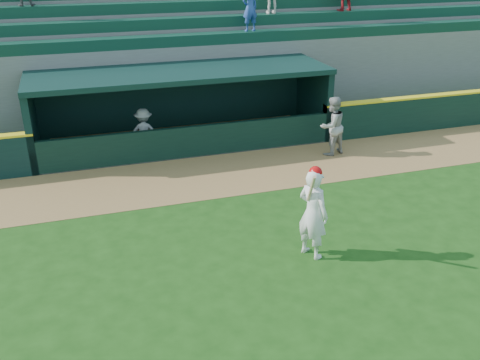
{
  "coord_description": "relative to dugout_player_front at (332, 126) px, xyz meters",
  "views": [
    {
      "loc": [
        -3.28,
        -8.7,
        6.15
      ],
      "look_at": [
        0.0,
        1.6,
        1.3
      ],
      "focal_mm": 40.0,
      "sensor_mm": 36.0,
      "label": 1
    }
  ],
  "objects": [
    {
      "name": "stands",
      "position": [
        -4.2,
        7.14,
        1.47
      ],
      "size": [
        34.5,
        6.25,
        6.95
      ],
      "color": "slate",
      "rests_on": "ground"
    },
    {
      "name": "batter_at_plate",
      "position": [
        -3.07,
        -5.25,
        0.1
      ],
      "size": [
        0.75,
        0.91,
        2.06
      ],
      "color": "white",
      "rests_on": "ground"
    },
    {
      "name": "dugout_player_front",
      "position": [
        0.0,
        0.0,
        0.0
      ],
      "size": [
        1.06,
        0.94,
        1.84
      ],
      "primitive_type": "imported",
      "rotation": [
        0.0,
        0.0,
        3.45
      ],
      "color": "#9A9A95",
      "rests_on": "ground"
    },
    {
      "name": "warning_track",
      "position": [
        -4.2,
        -0.53,
        -0.92
      ],
      "size": [
        40.0,
        3.0,
        0.01
      ],
      "primitive_type": "cube",
      "color": "olive",
      "rests_on": "ground"
    },
    {
      "name": "dugout_player_inside",
      "position": [
        -5.55,
        1.74,
        -0.18
      ],
      "size": [
        1.04,
        0.71,
        1.48
      ],
      "primitive_type": "imported",
      "rotation": [
        0.0,
        0.0,
        2.97
      ],
      "color": "#979692",
      "rests_on": "ground"
    },
    {
      "name": "dugout",
      "position": [
        -4.2,
        2.58,
        0.44
      ],
      "size": [
        9.4,
        2.8,
        2.46
      ],
      "color": "slate",
      "rests_on": "ground"
    },
    {
      "name": "ground",
      "position": [
        -4.2,
        -5.43,
        -0.92
      ],
      "size": [
        120.0,
        120.0,
        0.0
      ],
      "primitive_type": "plane",
      "color": "#194110",
      "rests_on": "ground"
    }
  ]
}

